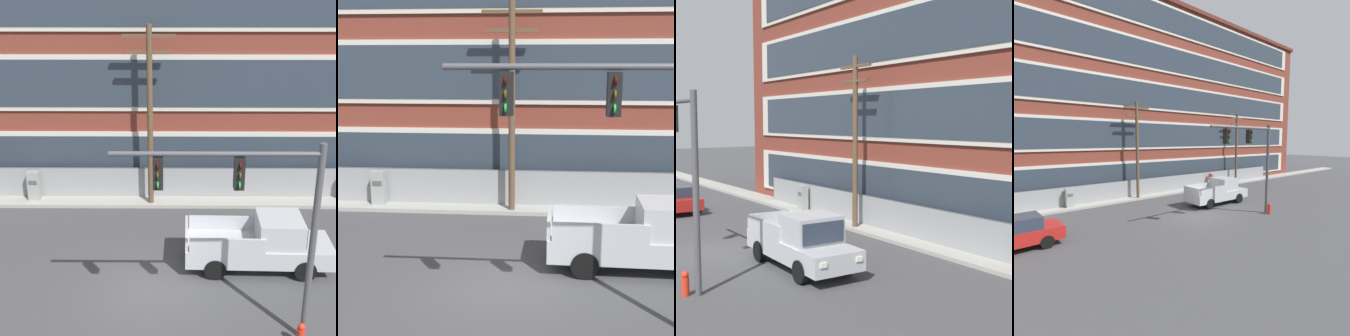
{
  "view_description": "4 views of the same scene",
  "coord_description": "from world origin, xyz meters",
  "views": [
    {
      "loc": [
        0.72,
        -15.48,
        10.52
      ],
      "look_at": [
        0.58,
        4.05,
        3.08
      ],
      "focal_mm": 55.0,
      "sensor_mm": 36.0,
      "label": 1
    },
    {
      "loc": [
        1.28,
        -13.21,
        6.07
      ],
      "look_at": [
        -0.14,
        3.14,
        2.7
      ],
      "focal_mm": 55.0,
      "sensor_mm": 36.0,
      "label": 2
    },
    {
      "loc": [
        20.01,
        -7.6,
        5.36
      ],
      "look_at": [
        1.38,
        5.3,
        3.28
      ],
      "focal_mm": 55.0,
      "sensor_mm": 36.0,
      "label": 3
    },
    {
      "loc": [
        -11.59,
        -13.01,
        5.18
      ],
      "look_at": [
        2.5,
        4.32,
        2.83
      ],
      "focal_mm": 28.0,
      "sensor_mm": 36.0,
      "label": 4
    }
  ],
  "objects": [
    {
      "name": "fire_hydrant",
      "position": [
        4.61,
        -2.86,
        0.38
      ],
      "size": [
        0.24,
        0.24,
        0.78
      ],
      "color": "red",
      "rests_on": "ground"
    },
    {
      "name": "electrical_cabinet",
      "position": [
        -5.93,
        7.43,
        0.79
      ],
      "size": [
        0.56,
        0.44,
        1.59
      ],
      "color": "#939993",
      "rests_on": "ground"
    },
    {
      "name": "sidewalk_building_side",
      "position": [
        0.0,
        7.54,
        0.08
      ],
      "size": [
        80.0,
        1.63,
        0.16
      ],
      "primitive_type": "cube",
      "color": "#9E9B93",
      "rests_on": "ground"
    },
    {
      "name": "utility_pole_near_corner",
      "position": [
        -0.25,
        7.1,
        4.68
      ],
      "size": [
        2.34,
        0.26,
        8.48
      ],
      "color": "brown",
      "rests_on": "ground"
    },
    {
      "name": "chain_link_fence",
      "position": [
        4.71,
        7.83,
        0.85
      ],
      "size": [
        30.33,
        0.06,
        1.66
      ],
      "color": "gray",
      "rests_on": "ground"
    },
    {
      "name": "pickup_truck_silver",
      "position": [
        4.12,
        1.59,
        0.97
      ],
      "size": [
        5.56,
        2.15,
        2.09
      ],
      "color": "#B2B5BA",
      "rests_on": "ground"
    },
    {
      "name": "ground_plane",
      "position": [
        0.0,
        0.0,
        0.0
      ],
      "size": [
        160.0,
        160.0,
        0.0
      ],
      "primitive_type": "plane",
      "color": "#424244"
    },
    {
      "name": "traffic_signal_mast",
      "position": [
        3.11,
        -2.51,
        4.47
      ],
      "size": [
        5.83,
        0.43,
        6.29
      ],
      "color": "#4C4C51",
      "rests_on": "ground"
    }
  ]
}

